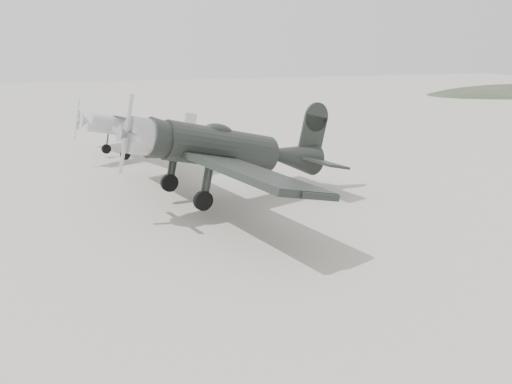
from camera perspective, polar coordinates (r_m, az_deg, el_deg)
The scene contains 3 objects.
ground at distance 14.62m, azimuth -4.58°, elevation -8.72°, with size 160.00×160.00×0.00m, color gray.
lowwing_monoplane at distance 19.83m, azimuth -3.04°, elevation 4.86°, with size 9.43×12.97×4.19m.
highwing_monoplane at distance 29.27m, azimuth -13.55°, elevation 7.63°, with size 8.14×10.44×3.07m.
Camera 1 is at (-2.87, -12.91, 6.23)m, focal length 35.00 mm.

